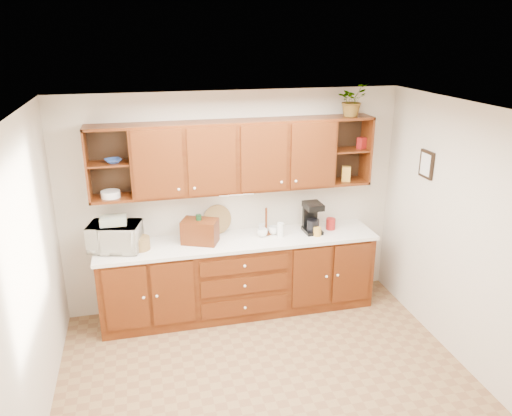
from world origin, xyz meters
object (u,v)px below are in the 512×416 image
microwave (115,237)px  bread_box (200,231)px  coffee_maker (312,218)px  potted_plant (352,100)px

microwave → bread_box: microwave is taller
coffee_maker → microwave: bearing=178.2°
bread_box → coffee_maker: bearing=24.8°
coffee_maker → potted_plant: potted_plant is taller
bread_box → coffee_maker: coffee_maker is taller
coffee_maker → potted_plant: bearing=8.1°
potted_plant → coffee_maker: bearing=-170.2°
coffee_maker → potted_plant: size_ratio=0.99×
potted_plant → microwave: bearing=-178.4°
microwave → coffee_maker: bearing=14.1°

